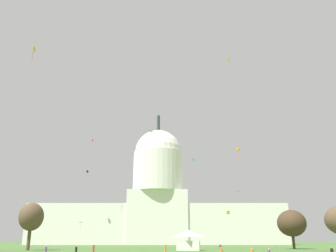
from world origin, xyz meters
TOP-DOWN VIEW (x-y plane):
  - capitol_building at (-0.76, 175.47)m, footprint 141.36×28.97m
  - event_tent at (10.48, 68.96)m, footprint 6.84×6.60m
  - tree_west_far at (-31.87, 69.21)m, footprint 8.32×8.73m
  - tree_east_near at (42.76, 82.28)m, footprint 11.02×11.19m
  - person_red_near_tree_west at (-11.76, 55.23)m, footprint 0.60×0.60m
  - person_maroon_edge_east at (17.51, 59.34)m, footprint 0.64×0.64m
  - person_purple_back_left at (-20.20, 48.22)m, footprint 0.51×0.51m
  - person_orange_deep_crowd at (4.45, 54.17)m, footprint 0.49×0.49m
  - person_black_near_tree_east at (-10.69, 35.00)m, footprint 0.51×0.51m
  - kite_turquoise_mid at (15.68, 114.13)m, footprint 0.93×0.27m
  - kite_green_mid at (-8.08, 101.25)m, footprint 0.61×1.19m
  - kite_violet_low at (-33.55, 132.42)m, footprint 1.72×1.11m
  - kite_yellow_high at (22.67, 62.13)m, footprint 0.48×0.43m
  - kite_lime_low at (26.45, 100.38)m, footprint 1.29×1.33m
  - kite_pink_mid at (-24.84, 122.95)m, footprint 0.96×1.01m
  - kite_red_high at (-34.67, 150.43)m, footprint 0.55×0.65m
  - kite_blue_mid at (37.56, 136.97)m, footprint 1.94×1.46m
  - kite_black_high at (-37.17, 154.40)m, footprint 1.33×1.29m
  - kite_white_mid at (0.98, 50.71)m, footprint 1.49×1.16m
  - kite_orange_mid at (31.45, 99.51)m, footprint 1.30×1.28m
  - kite_gold_high at (-24.10, 38.79)m, footprint 0.68×1.14m

SIDE VIEW (x-z plane):
  - person_purple_back_left at x=-20.20m, z-range -0.07..1.44m
  - person_maroon_edge_east at x=17.51m, z-range -0.08..1.62m
  - person_red_near_tree_west at x=-11.76m, z-range -0.08..1.65m
  - person_black_near_tree_east at x=-10.69m, z-range -0.07..1.66m
  - person_orange_deep_crowd at x=4.45m, z-range -0.08..1.68m
  - event_tent at x=10.48m, z-range 0.01..5.18m
  - tree_east_near at x=42.76m, z-range 1.74..13.16m
  - tree_west_far at x=-31.87m, z-range 2.36..14.69m
  - kite_violet_low at x=-33.55m, z-range 7.97..10.69m
  - kite_lime_low at x=26.45m, z-range 9.79..14.12m
  - capitol_building at x=-0.76m, z-range -14.50..60.58m
  - kite_blue_mid at x=37.56m, z-range 23.66..23.88m
  - kite_pink_mid at x=-24.84m, z-range 23.27..27.31m
  - kite_white_mid at x=0.98m, z-range 26.93..27.35m
  - kite_green_mid at x=-8.08m, z-range 31.84..35.23m
  - kite_turquoise_mid at x=15.68m, z-range 33.64..34.76m
  - kite_orange_mid at x=31.45m, z-range 32.74..37.12m
  - kite_black_high at x=-37.17m, z-range 34.89..38.33m
  - kite_gold_high at x=-24.10m, z-range 40.43..43.78m
  - kite_red_high at x=-34.67m, z-range 50.82..53.80m
  - kite_yellow_high at x=22.67m, z-range 51.84..53.18m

